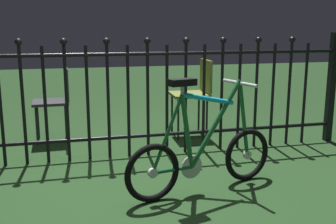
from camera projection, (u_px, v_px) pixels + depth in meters
The scene contains 5 objects.
ground_plane at pixel (154, 187), 3.19m from camera, with size 20.00×20.00×0.00m, color #1E3A1A.
iron_fence at pixel (126, 95), 3.85m from camera, with size 4.41×0.07×1.19m.
bicycle at pixel (203, 153), 3.08m from camera, with size 1.28×0.47×0.88m.
chair_olive at pixel (196, 89), 4.63m from camera, with size 0.44×0.43×0.88m.
chair_charcoal at pixel (57, 97), 4.42m from camera, with size 0.40×0.39×0.81m.
Camera 1 is at (-0.64, -2.93, 1.24)m, focal length 43.06 mm.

